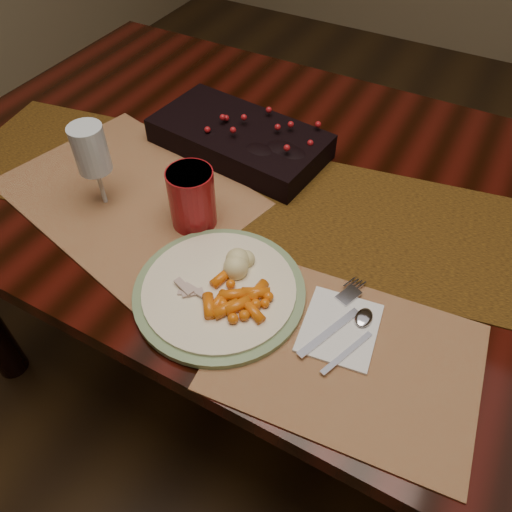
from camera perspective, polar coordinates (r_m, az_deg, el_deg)
The scene contains 15 objects.
floor at distance 1.65m, azimuth 4.82°, elevation -13.23°, with size 5.00×5.00×0.00m, color black.
dining_table at distance 1.34m, azimuth 5.83°, elevation -5.41°, with size 1.80×1.00×0.75m, color black.
table_runner at distance 1.02m, azimuth 8.92°, elevation 4.50°, with size 1.68×0.35×0.00m, color #462705.
centerpiece at distance 1.16m, azimuth -1.94°, elevation 13.67°, with size 0.39×0.20×0.08m, color black, non-canonical shape.
placemat_main at distance 0.81m, azimuth 10.29°, elevation -11.25°, with size 0.41×0.30×0.00m, color brown.
placemat_second at distance 1.09m, azimuth -14.40°, elevation 6.92°, with size 0.50×0.37×0.00m, color #935B34.
dinner_plate at distance 0.87m, azimuth -4.22°, elevation -3.96°, with size 0.30×0.30×0.02m, color #F5E6C3.
baby_carrots at distance 0.83m, azimuth -2.52°, elevation -4.85°, with size 0.11×0.09×0.02m, color #DA5F0C, non-canonical shape.
mashed_potatoes at distance 0.87m, azimuth -2.34°, elevation -0.50°, with size 0.08×0.07×0.04m, color #C6BC92, non-canonical shape.
turkey_shreds at distance 0.85m, azimuth -7.84°, elevation -3.95°, with size 0.07×0.06×0.01m, color #A08268, non-canonical shape.
napkin at distance 0.84m, azimuth 9.56°, elevation -8.08°, with size 0.12×0.14×0.00m, color white.
fork at distance 0.84m, azimuth 8.92°, elevation -7.51°, with size 0.03×0.17×0.00m, color #BBBBC2, non-canonical shape.
spoon at distance 0.82m, azimuth 10.95°, elevation -9.56°, with size 0.03×0.14×0.00m, color silver, non-canonical shape.
red_cup at distance 0.96m, azimuth -7.33°, elevation 6.58°, with size 0.09×0.09×0.12m, color maroon.
wine_glass at distance 1.03m, azimuth -17.85°, elevation 9.58°, with size 0.07×0.07×0.18m, color #ADB6C0, non-canonical shape.
Camera 1 is at (0.26, -0.76, 1.44)m, focal length 35.00 mm.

